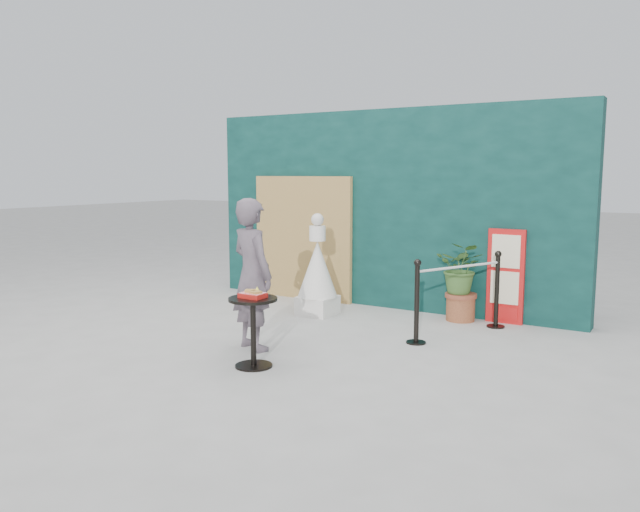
% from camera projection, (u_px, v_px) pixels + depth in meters
% --- Properties ---
extents(ground, '(60.00, 60.00, 0.00)m').
position_uv_depth(ground, '(265.00, 355.00, 7.08)').
color(ground, '#ADAAA5').
rests_on(ground, ground).
extents(back_wall, '(6.00, 0.30, 3.00)m').
position_uv_depth(back_wall, '(386.00, 209.00, 9.54)').
color(back_wall, black).
rests_on(back_wall, ground).
extents(bamboo_fence, '(1.80, 0.08, 2.00)m').
position_uv_depth(bamboo_fence, '(303.00, 238.00, 10.16)').
color(bamboo_fence, tan).
rests_on(bamboo_fence, ground).
extents(woman, '(0.75, 0.62, 1.77)m').
position_uv_depth(woman, '(252.00, 274.00, 7.23)').
color(woman, '#635561').
rests_on(woman, ground).
extents(menu_board, '(0.50, 0.07, 1.30)m').
position_uv_depth(menu_board, '(506.00, 276.00, 8.51)').
color(menu_board, red).
rests_on(menu_board, ground).
extents(statue, '(0.58, 0.58, 1.48)m').
position_uv_depth(statue, '(317.00, 274.00, 9.03)').
color(statue, white).
rests_on(statue, ground).
extents(cafe_table, '(0.52, 0.52, 0.75)m').
position_uv_depth(cafe_table, '(253.00, 321.00, 6.59)').
color(cafe_table, black).
rests_on(cafe_table, ground).
extents(food_basket, '(0.26, 0.19, 0.11)m').
position_uv_depth(food_basket, '(253.00, 294.00, 6.56)').
color(food_basket, red).
rests_on(food_basket, cafe_table).
extents(planter, '(0.65, 0.57, 1.11)m').
position_uv_depth(planter, '(462.00, 275.00, 8.66)').
color(planter, '#965631').
rests_on(planter, ground).
extents(stanchion_barrier, '(0.84, 1.54, 1.03)m').
position_uv_depth(stanchion_barrier, '(459.00, 297.00, 7.90)').
color(stanchion_barrier, black).
rests_on(stanchion_barrier, ground).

